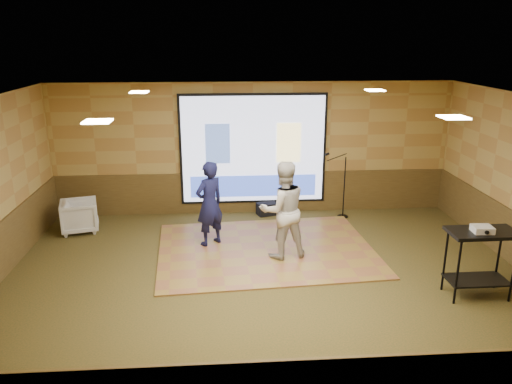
{
  "coord_description": "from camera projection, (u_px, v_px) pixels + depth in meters",
  "views": [
    {
      "loc": [
        -0.73,
        -7.57,
        3.94
      ],
      "look_at": [
        -0.12,
        0.86,
        1.3
      ],
      "focal_mm": 35.0,
      "sensor_mm": 36.0,
      "label": 1
    }
  ],
  "objects": [
    {
      "name": "wainscot_back",
      "position": [
        253.0,
        192.0,
        11.6
      ],
      "size": [
        9.0,
        0.04,
        0.95
      ],
      "primitive_type": "cube",
      "color": "#4A3618",
      "rests_on": "ground"
    },
    {
      "name": "mic_stand",
      "position": [
        341.0,
        196.0,
        11.25
      ],
      "size": [
        0.59,
        0.24,
        1.51
      ],
      "rotation": [
        0.0,
        0.0,
        0.08
      ],
      "color": "black",
      "rests_on": "ground"
    },
    {
      "name": "player_right",
      "position": [
        283.0,
        210.0,
        9.04
      ],
      "size": [
        1.0,
        0.85,
        1.82
      ],
      "primitive_type": "imported",
      "rotation": [
        0.0,
        0.0,
        3.34
      ],
      "color": "#BCB6AC",
      "rests_on": "dance_floor"
    },
    {
      "name": "duffel_bag",
      "position": [
        267.0,
        209.0,
        11.51
      ],
      "size": [
        0.51,
        0.41,
        0.28
      ],
      "primitive_type": "cube",
      "rotation": [
        0.0,
        0.0,
        0.28
      ],
      "color": "black",
      "rests_on": "ground"
    },
    {
      "name": "player_left",
      "position": [
        209.0,
        204.0,
        9.6
      ],
      "size": [
        0.73,
        0.69,
        1.67
      ],
      "primitive_type": "imported",
      "rotation": [
        0.0,
        0.0,
        3.79
      ],
      "color": "#13153E",
      "rests_on": "dance_floor"
    },
    {
      "name": "room_shell",
      "position": [
        268.0,
        160.0,
        7.81
      ],
      "size": [
        9.04,
        7.04,
        3.02
      ],
      "color": "#A98D46",
      "rests_on": "ground"
    },
    {
      "name": "projector_screen",
      "position": [
        253.0,
        151.0,
        11.27
      ],
      "size": [
        3.32,
        0.06,
        2.52
      ],
      "color": "black",
      "rests_on": "room_shell"
    },
    {
      "name": "dance_floor",
      "position": [
        266.0,
        249.0,
        9.62
      ],
      "size": [
        4.29,
        3.39,
        0.03
      ],
      "primitive_type": "cube",
      "rotation": [
        0.0,
        0.0,
        0.07
      ],
      "color": "brown",
      "rests_on": "ground"
    },
    {
      "name": "projector",
      "position": [
        482.0,
        229.0,
        7.55
      ],
      "size": [
        0.31,
        0.26,
        0.1
      ],
      "primitive_type": "cube",
      "rotation": [
        0.0,
        0.0,
        -0.07
      ],
      "color": "silver",
      "rests_on": "av_table"
    },
    {
      "name": "banquet_chair",
      "position": [
        80.0,
        216.0,
        10.47
      ],
      "size": [
        0.89,
        0.88,
        0.67
      ],
      "primitive_type": "imported",
      "rotation": [
        0.0,
        0.0,
        1.82
      ],
      "color": "gray",
      "rests_on": "ground"
    },
    {
      "name": "downlight_ne",
      "position": [
        375.0,
        90.0,
        9.41
      ],
      "size": [
        0.32,
        0.32,
        0.02
      ],
      "primitive_type": "cube",
      "color": "#F7E5B9",
      "rests_on": "room_shell"
    },
    {
      "name": "av_table",
      "position": [
        481.0,
        249.0,
        7.7
      ],
      "size": [
        1.05,
        0.55,
        1.1
      ],
      "rotation": [
        0.0,
        0.0,
        0.01
      ],
      "color": "black",
      "rests_on": "ground"
    },
    {
      "name": "downlight_se",
      "position": [
        454.0,
        117.0,
        6.27
      ],
      "size": [
        0.32,
        0.32,
        0.02
      ],
      "primitive_type": "cube",
      "color": "#F7E5B9",
      "rests_on": "room_shell"
    },
    {
      "name": "downlight_sw",
      "position": [
        98.0,
        121.0,
        5.97
      ],
      "size": [
        0.32,
        0.32,
        0.02
      ],
      "primitive_type": "cube",
      "color": "#F7E5B9",
      "rests_on": "room_shell"
    },
    {
      "name": "downlight_nw",
      "position": [
        139.0,
        92.0,
        9.11
      ],
      "size": [
        0.32,
        0.32,
        0.02
      ],
      "primitive_type": "cube",
      "color": "#F7E5B9",
      "rests_on": "room_shell"
    },
    {
      "name": "ground",
      "position": [
        267.0,
        280.0,
        8.43
      ],
      "size": [
        9.0,
        9.0,
        0.0
      ],
      "primitive_type": "plane",
      "color": "#2B3417",
      "rests_on": "ground"
    }
  ]
}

